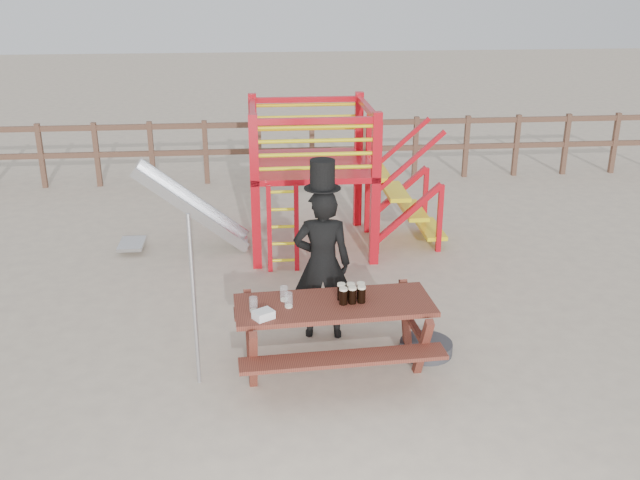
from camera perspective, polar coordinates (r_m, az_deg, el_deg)
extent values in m
plane|color=beige|center=(7.31, 0.06, -10.59)|extent=(60.00, 60.00, 0.00)
cube|color=brown|center=(13.49, -2.80, 9.24)|extent=(15.00, 0.06, 0.10)
cube|color=brown|center=(13.60, -2.76, 7.16)|extent=(15.00, 0.06, 0.10)
cube|color=brown|center=(14.14, -21.41, 6.27)|extent=(0.09, 0.09, 1.20)
cube|color=brown|center=(13.90, -17.43, 6.52)|extent=(0.09, 0.09, 1.20)
cube|color=brown|center=(13.72, -13.32, 6.75)|extent=(0.09, 0.09, 1.20)
cube|color=brown|center=(13.62, -9.12, 6.94)|extent=(0.09, 0.09, 1.20)
cube|color=brown|center=(13.59, -4.88, 7.10)|extent=(0.09, 0.09, 1.20)
cube|color=brown|center=(13.63, -0.65, 7.22)|extent=(0.09, 0.09, 1.20)
cube|color=brown|center=(13.75, 3.54, 7.30)|extent=(0.09, 0.09, 1.20)
cube|color=brown|center=(13.94, 7.64, 7.34)|extent=(0.09, 0.09, 1.20)
cube|color=brown|center=(14.19, 11.61, 7.34)|extent=(0.09, 0.09, 1.20)
cube|color=brown|center=(14.51, 15.43, 7.31)|extent=(0.09, 0.09, 1.20)
cube|color=brown|center=(14.89, 19.06, 7.25)|extent=(0.09, 0.09, 1.20)
cube|color=brown|center=(15.33, 22.50, 7.17)|extent=(0.09, 0.09, 1.20)
cube|color=red|center=(9.42, -5.21, 3.71)|extent=(0.12, 0.12, 2.10)
cube|color=red|center=(9.55, 4.45, 3.98)|extent=(0.12, 0.12, 2.10)
cube|color=red|center=(10.96, -5.28, 6.16)|extent=(0.12, 0.12, 2.10)
cube|color=red|center=(11.07, 3.07, 6.38)|extent=(0.12, 0.12, 2.10)
cube|color=red|center=(10.18, -0.75, 5.98)|extent=(1.72, 1.72, 0.08)
cube|color=red|center=(9.22, -0.36, 9.52)|extent=(1.60, 0.08, 0.08)
cube|color=red|center=(10.79, -1.12, 11.18)|extent=(1.60, 0.08, 0.08)
cube|color=red|center=(9.97, -5.43, 10.29)|extent=(0.08, 1.60, 0.08)
cube|color=red|center=(10.10, 3.84, 10.47)|extent=(0.08, 1.60, 0.08)
cylinder|color=yellow|center=(9.36, -0.35, 5.80)|extent=(1.50, 0.05, 0.05)
cylinder|color=yellow|center=(10.91, -1.10, 7.96)|extent=(1.50, 0.05, 0.05)
cylinder|color=yellow|center=(9.32, -0.35, 6.87)|extent=(1.50, 0.05, 0.05)
cylinder|color=yellow|center=(10.87, -1.10, 8.89)|extent=(1.50, 0.05, 0.05)
cylinder|color=yellow|center=(9.27, -0.35, 7.94)|extent=(1.50, 0.05, 0.05)
cylinder|color=yellow|center=(10.84, -1.11, 9.82)|extent=(1.50, 0.05, 0.05)
cylinder|color=yellow|center=(9.24, -0.35, 9.03)|extent=(1.50, 0.05, 0.05)
cylinder|color=yellow|center=(10.80, -1.12, 10.76)|extent=(1.50, 0.05, 0.05)
cube|color=red|center=(9.42, -4.08, 0.86)|extent=(0.06, 0.06, 1.20)
cube|color=red|center=(9.43, -1.89, 0.94)|extent=(0.06, 0.06, 1.20)
cylinder|color=yellow|center=(9.59, -2.93, -1.63)|extent=(0.36, 0.04, 0.04)
cylinder|color=yellow|center=(9.50, -2.96, -0.29)|extent=(0.36, 0.04, 0.04)
cylinder|color=yellow|center=(9.42, -2.99, 1.07)|extent=(0.36, 0.04, 0.04)
cylinder|color=yellow|center=(9.34, -3.01, 2.46)|extent=(0.36, 0.04, 0.04)
cylinder|color=yellow|center=(9.26, -3.04, 3.87)|extent=(0.36, 0.04, 0.04)
cube|color=yellow|center=(10.33, 4.54, 5.44)|extent=(0.30, 0.90, 0.06)
cube|color=yellow|center=(10.46, 6.01, 3.89)|extent=(0.30, 0.90, 0.06)
cube|color=yellow|center=(10.61, 7.43, 2.37)|extent=(0.30, 0.90, 0.06)
cube|color=yellow|center=(10.77, 8.82, 0.89)|extent=(0.30, 0.90, 0.06)
cube|color=red|center=(10.12, 7.13, 2.18)|extent=(0.95, 0.08, 0.86)
cube|color=red|center=(10.96, 6.14, 3.68)|extent=(0.95, 0.08, 0.86)
cube|color=silver|center=(10.35, -10.16, 2.55)|extent=(1.53, 0.55, 1.21)
cube|color=silver|center=(10.08, -10.28, 2.29)|extent=(1.58, 0.04, 1.28)
cube|color=silver|center=(10.60, -10.07, 3.22)|extent=(1.58, 0.04, 1.28)
cube|color=silver|center=(10.64, -14.82, -0.30)|extent=(0.35, 0.55, 0.05)
cube|color=brown|center=(7.01, 1.14, -5.24)|extent=(1.98, 0.84, 0.05)
cube|color=brown|center=(6.69, 1.90, -9.46)|extent=(1.95, 0.38, 0.04)
cube|color=brown|center=(7.61, 0.44, -5.46)|extent=(1.95, 0.38, 0.04)
cube|color=brown|center=(7.11, -5.52, -8.39)|extent=(0.14, 1.17, 0.70)
cube|color=brown|center=(7.36, 7.51, -7.42)|extent=(0.14, 1.17, 0.70)
imported|color=black|center=(7.64, 0.19, -1.96)|extent=(0.66, 0.46, 1.70)
cube|color=#0B8129|center=(7.69, 0.19, -0.17)|extent=(0.07, 0.02, 0.40)
cylinder|color=black|center=(7.35, 0.19, 4.18)|extent=(0.38, 0.38, 0.01)
cylinder|color=black|center=(7.31, 0.20, 5.33)|extent=(0.26, 0.26, 0.29)
cube|color=white|center=(7.41, 0.20, 6.36)|extent=(0.14, 0.02, 0.03)
cylinder|color=#B2B2B7|center=(6.84, -10.05, -4.88)|extent=(0.04, 0.04, 1.75)
cylinder|color=#343439|center=(7.70, 8.47, -8.51)|extent=(0.56, 0.56, 0.13)
cylinder|color=#343439|center=(7.64, 8.51, -7.74)|extent=(0.06, 0.06, 0.11)
cube|color=white|center=(6.70, -4.55, -5.98)|extent=(0.23, 0.21, 0.08)
cylinder|color=black|center=(6.95, 1.88, -4.59)|extent=(0.08, 0.08, 0.15)
cylinder|color=#F2E6C6|center=(6.91, 1.89, -3.94)|extent=(0.08, 0.08, 0.02)
cylinder|color=black|center=(6.97, 2.60, -4.51)|extent=(0.08, 0.08, 0.15)
cylinder|color=#F2E6C6|center=(6.93, 2.61, -3.87)|extent=(0.08, 0.08, 0.02)
cylinder|color=black|center=(6.99, 3.34, -4.45)|extent=(0.08, 0.08, 0.15)
cylinder|color=#F2E6C6|center=(6.96, 3.35, -3.80)|extent=(0.08, 0.08, 0.02)
cylinder|color=black|center=(7.04, 1.71, -4.22)|extent=(0.08, 0.08, 0.15)
cylinder|color=#F2E6C6|center=(7.01, 1.72, -3.58)|extent=(0.08, 0.08, 0.02)
cylinder|color=black|center=(7.05, 2.47, -4.20)|extent=(0.08, 0.08, 0.15)
cylinder|color=#F2E6C6|center=(7.02, 2.48, -3.56)|extent=(0.08, 0.08, 0.02)
cylinder|color=black|center=(7.07, 3.28, -4.15)|extent=(0.08, 0.08, 0.15)
cylinder|color=#F2E6C6|center=(7.03, 3.29, -3.51)|extent=(0.08, 0.08, 0.02)
cylinder|color=silver|center=(6.83, -5.35, -5.16)|extent=(0.08, 0.08, 0.15)
cylinder|color=#F2E6C6|center=(6.86, -5.33, -5.65)|extent=(0.07, 0.07, 0.02)
cylinder|color=silver|center=(6.89, -2.53, -4.83)|extent=(0.08, 0.08, 0.15)
cylinder|color=#F2E6C6|center=(6.92, -2.52, -5.31)|extent=(0.07, 0.07, 0.02)
cylinder|color=silver|center=(7.02, -2.90, -4.32)|extent=(0.08, 0.08, 0.15)
cylinder|color=#F2E6C6|center=(7.05, -2.89, -4.79)|extent=(0.07, 0.07, 0.02)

